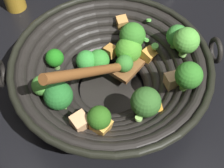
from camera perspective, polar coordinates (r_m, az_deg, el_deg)
name	(u,v)px	position (r m, az deg, el deg)	size (l,w,h in m)	color
ground_plane	(111,91)	(0.68, -0.18, -1.35)	(4.00, 4.00, 0.00)	black
wok	(112,71)	(0.63, 0.03, 2.33)	(0.40, 0.40, 0.22)	black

